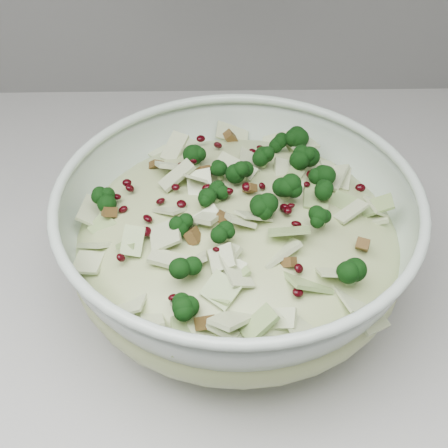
% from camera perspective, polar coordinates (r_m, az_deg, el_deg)
% --- Properties ---
extents(counter, '(3.60, 0.60, 0.90)m').
position_cam_1_polar(counter, '(1.03, -4.65, -18.58)').
color(counter, '#A4A49F').
rests_on(counter, floor).
extents(mixing_bowl, '(0.34, 0.34, 0.13)m').
position_cam_1_polar(mixing_bowl, '(0.55, 1.23, -1.76)').
color(mixing_bowl, silver).
rests_on(mixing_bowl, counter).
extents(salad, '(0.34, 0.34, 0.13)m').
position_cam_1_polar(salad, '(0.54, 1.26, -0.22)').
color(salad, '#B1BA7F').
rests_on(salad, mixing_bowl).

